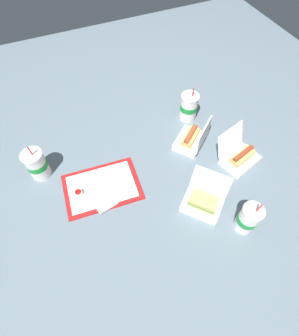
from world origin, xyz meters
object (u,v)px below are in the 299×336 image
soda_cup_back (248,219)px  soda_cup_right (37,164)px  plastic_fork (84,183)px  ketchup_cup (79,193)px  food_tray (102,187)px  soda_cup_center (189,107)px  clamshell_hotdog_left (191,139)px  clamshell_hotdog_back (239,157)px  clamshell_sandwich_center (203,202)px

soda_cup_back → soda_cup_right: bearing=140.3°
plastic_fork → soda_cup_back: size_ratio=0.48×
ketchup_cup → food_tray: bearing=-0.4°
food_tray → soda_cup_center: size_ratio=1.71×
food_tray → clamshell_hotdog_left: (0.54, 0.07, 0.03)m
clamshell_hotdog_left → clamshell_hotdog_back: bearing=-49.6°
plastic_fork → clamshell_hotdog_left: (0.62, 0.02, 0.03)m
clamshell_sandwich_center → soda_cup_center: soda_cup_center is taller
plastic_fork → clamshell_hotdog_back: size_ratio=0.48×
food_tray → clamshell_sandwich_center: (0.41, -0.29, 0.04)m
clamshell_sandwich_center → soda_cup_center: (0.22, 0.55, 0.04)m
food_tray → soda_cup_back: bearing=-40.4°
clamshell_hotdog_back → soda_cup_right: soda_cup_right is taller
ketchup_cup → clamshell_hotdog_back: bearing=-9.0°
ketchup_cup → clamshell_sandwich_center: 0.60m
plastic_fork → clamshell_hotdog_back: clamshell_hotdog_back is taller
clamshell_hotdog_back → plastic_fork: bearing=166.9°
plastic_fork → clamshell_sandwich_center: (0.48, -0.34, 0.03)m
clamshell_sandwich_center → clamshell_hotdog_left: bearing=69.4°
clamshell_hotdog_back → soda_cup_back: (-0.19, -0.32, 0.04)m
ketchup_cup → clamshell_hotdog_back: 0.84m
clamshell_hotdog_left → soda_cup_right: size_ratio=1.00×
food_tray → plastic_fork: 0.09m
soda_cup_right → soda_cup_back: size_ratio=1.00×
clamshell_hotdog_back → soda_cup_back: soda_cup_back is taller
plastic_fork → soda_cup_center: bearing=20.5°
food_tray → plastic_fork: bearing=144.6°
clamshell_hotdog_back → clamshell_hotdog_left: bearing=130.4°
soda_cup_back → clamshell_hotdog_left: bearing=88.5°
plastic_fork → soda_cup_center: (0.70, 0.21, 0.07)m
clamshell_hotdog_left → soda_cup_center: (0.08, 0.19, 0.04)m
soda_cup_right → clamshell_hotdog_left: bearing=-9.2°
plastic_fork → clamshell_sandwich_center: clamshell_sandwich_center is taller
food_tray → ketchup_cup: size_ratio=9.74×
plastic_fork → clamshell_hotdog_left: 0.62m
food_tray → ketchup_cup: 0.12m
clamshell_sandwich_center → soda_cup_center: size_ratio=1.13×
plastic_fork → ketchup_cup: bearing=-123.1°
plastic_fork → clamshell_hotdog_back: 0.82m
clamshell_hotdog_left → soda_cup_right: 0.81m
ketchup_cup → clamshell_hotdog_left: (0.66, 0.07, 0.01)m
plastic_fork → clamshell_sandwich_center: bearing=-31.6°
ketchup_cup → soda_cup_back: 0.79m
clamshell_sandwich_center → clamshell_hotdog_back: clamshell_hotdog_back is taller
soda_cup_back → clamshell_sandwich_center: bearing=126.7°
clamshell_hotdog_left → ketchup_cup: bearing=-173.7°
clamshell_hotdog_back → soda_cup_right: bearing=161.1°
clamshell_hotdog_left → soda_cup_center: soda_cup_center is taller
ketchup_cup → soda_cup_center: size_ratio=0.18×
plastic_fork → soda_cup_center: size_ratio=0.48×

